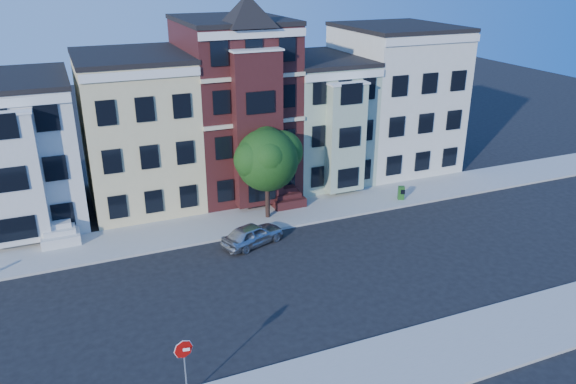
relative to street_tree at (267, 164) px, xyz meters
name	(u,v)px	position (x,y,z in m)	size (l,w,h in m)	color
ground	(320,275)	(0.01, -7.92, -3.85)	(120.00, 120.00, 0.00)	black
far_sidewalk	(267,217)	(0.01, 0.08, -3.77)	(60.00, 4.00, 0.15)	#9E9B93
near_sidewalk	(402,364)	(0.01, -15.92, -3.77)	(60.00, 4.00, 0.15)	#9E9B93
house_white	(10,153)	(-14.99, 6.58, 0.65)	(8.00, 9.00, 9.00)	silver
house_yellow	(137,132)	(-6.99, 6.58, 1.15)	(7.00, 9.00, 10.00)	beige
house_brown	(234,108)	(0.01, 6.58, 2.15)	(7.00, 9.00, 12.00)	#3C1615
house_green	(315,119)	(6.51, 6.58, 0.65)	(6.00, 9.00, 9.00)	#9BAF92
house_cream	(394,99)	(13.51, 6.58, 1.65)	(8.00, 9.00, 11.00)	silver
street_tree	(267,164)	(0.00, 0.00, 0.00)	(6.35, 6.35, 7.39)	#205016
parked_car	(253,234)	(-2.12, -3.08, -3.18)	(1.58, 3.92, 1.34)	#AFB2B7
newspaper_box	(401,193)	(9.80, -0.83, -3.22)	(0.43, 0.38, 0.95)	#22591D
stop_sign	(185,364)	(-8.76, -14.25, -2.27)	(0.78, 0.11, 2.85)	#C20704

